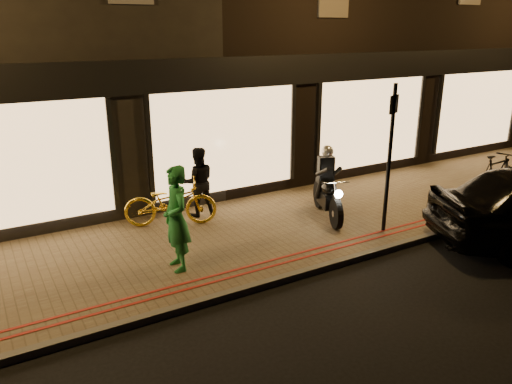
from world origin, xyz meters
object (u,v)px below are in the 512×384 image
Objects in this scene: motorcycle at (327,190)px; person_green at (176,219)px; sign_post at (390,151)px; bicycle_gold at (170,202)px.

motorcycle is 3.86m from person_green.
sign_post is (0.53, -1.23, 1.06)m from motorcycle.
motorcycle is 0.62× the size of sign_post.
motorcycle is 1.00× the size of person_green.
person_green is at bearing 172.89° from sign_post.
person_green is (-4.31, 0.54, -0.76)m from sign_post.
bicycle_gold is (-3.15, 1.27, -0.11)m from motorcycle.
sign_post reaches higher than bicycle_gold.
sign_post is 1.56× the size of bicycle_gold.
person_green is at bearing -147.94° from motorcycle.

